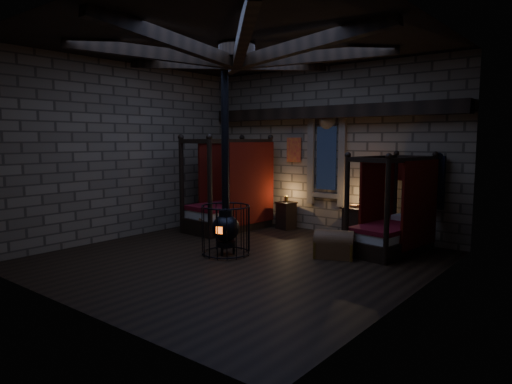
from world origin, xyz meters
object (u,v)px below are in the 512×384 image
Objects in this scene: bed_right at (392,229)px; trunk_left at (215,227)px; bed_left at (230,207)px; stove at (226,225)px; trunk_right at (334,245)px.

bed_right is 2.64× the size of trunk_left.
bed_right is 4.23m from trunk_left.
bed_left is 1.15× the size of bed_right.
stove reaches higher than bed_left.
bed_right is (4.36, 0.27, -0.09)m from bed_left.
trunk_left is 3.31m from trunk_right.
stove is at bearing -45.47° from bed_left.
trunk_left is (-4.05, -1.19, -0.27)m from bed_right.
trunk_right is at bearing -9.36° from bed_left.
bed_left is at bearing 143.38° from trunk_right.
stove is at bearing -129.31° from bed_right.
bed_right is 1.40m from trunk_right.
bed_right is 2.29× the size of trunk_right.
bed_left reaches higher than bed_right.
stove is at bearing -170.32° from trunk_right.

